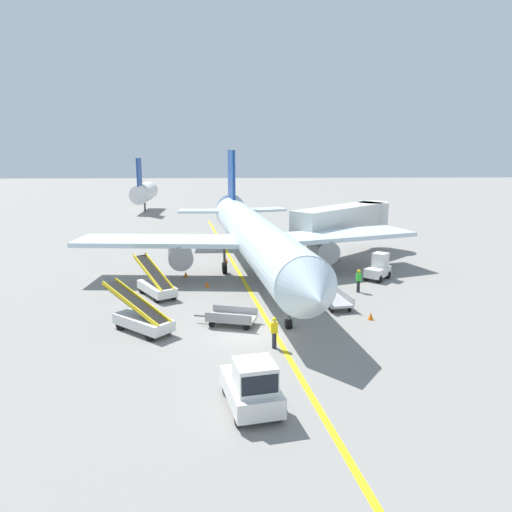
# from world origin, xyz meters

# --- Properties ---
(ground_plane) EXTENTS (300.00, 300.00, 0.00)m
(ground_plane) POSITION_xyz_m (0.00, 0.00, 0.00)
(ground_plane) COLOR gray
(taxi_line_yellow) EXTENTS (11.16, 79.30, 0.01)m
(taxi_line_yellow) POSITION_xyz_m (0.78, 5.00, 0.00)
(taxi_line_yellow) COLOR yellow
(taxi_line_yellow) RESTS_ON ground
(airliner) EXTENTS (28.35, 35.31, 10.10)m
(airliner) POSITION_xyz_m (0.71, 12.67, 3.42)
(airliner) COLOR silver
(airliner) RESTS_ON ground
(jet_bridge) EXTENTS (11.03, 10.54, 4.85)m
(jet_bridge) POSITION_xyz_m (10.31, 21.04, 3.54)
(jet_bridge) COLOR silver
(jet_bridge) RESTS_ON ground
(pushback_tug) EXTENTS (2.60, 3.91, 2.20)m
(pushback_tug) POSITION_xyz_m (-0.06, -8.29, 0.99)
(pushback_tug) COLOR silver
(pushback_tug) RESTS_ON ground
(baggage_tug_near_wing) EXTENTS (2.54, 2.67, 2.10)m
(baggage_tug_near_wing) POSITION_xyz_m (10.68, 11.50, 0.93)
(baggage_tug_near_wing) COLOR silver
(baggage_tug_near_wing) RESTS_ON ground
(belt_loader_forward_hold) EXTENTS (4.59, 4.23, 2.59)m
(belt_loader_forward_hold) POSITION_xyz_m (-6.07, 0.57, 0.78)
(belt_loader_forward_hold) COLOR silver
(belt_loader_forward_hold) RESTS_ON ground
(belt_loader_aft_hold) EXTENTS (3.71, 4.90, 2.59)m
(belt_loader_aft_hold) POSITION_xyz_m (-6.36, 7.57, 0.78)
(belt_loader_aft_hold) COLOR silver
(belt_loader_aft_hold) RESTS_ON ground
(baggage_cart_loaded) EXTENTS (3.83, 2.25, 0.94)m
(baggage_cart_loaded) POSITION_xyz_m (-0.98, 1.40, 0.47)
(baggage_cart_loaded) COLOR #A5A5A8
(baggage_cart_loaded) RESTS_ON ground
(baggage_cart_empty_trailing) EXTENTS (2.03, 3.84, 0.94)m
(baggage_cart_empty_trailing) POSITION_xyz_m (5.79, 4.52, 0.47)
(baggage_cart_empty_trailing) COLOR #A5A5A8
(baggage_cart_empty_trailing) RESTS_ON ground
(ground_crew_marshaller) EXTENTS (0.36, 0.24, 1.70)m
(ground_crew_marshaller) POSITION_xyz_m (8.19, 7.91, 0.91)
(ground_crew_marshaller) COLOR #26262D
(ground_crew_marshaller) RESTS_ON ground
(ground_crew_wing_walker) EXTENTS (0.36, 0.24, 1.70)m
(ground_crew_wing_walker) POSITION_xyz_m (1.29, -2.14, 0.91)
(ground_crew_wing_walker) COLOR #26262D
(ground_crew_wing_walker) RESTS_ON ground
(safety_cone_nose_left) EXTENTS (0.36, 0.36, 0.44)m
(safety_cone_nose_left) POSITION_xyz_m (-4.81, 12.79, 0.22)
(safety_cone_nose_left) COLOR orange
(safety_cone_nose_left) RESTS_ON ground
(safety_cone_nose_right) EXTENTS (0.36, 0.36, 0.44)m
(safety_cone_nose_right) POSITION_xyz_m (-1.61, 17.81, 0.22)
(safety_cone_nose_right) COLOR orange
(safety_cone_nose_right) RESTS_ON ground
(safety_cone_wingtip_left) EXTENTS (0.36, 0.36, 0.44)m
(safety_cone_wingtip_left) POSITION_xyz_m (7.53, 2.01, 0.22)
(safety_cone_wingtip_left) COLOR orange
(safety_cone_wingtip_left) RESTS_ON ground
(safety_cone_wingtip_right) EXTENTS (0.36, 0.36, 0.44)m
(safety_cone_wingtip_right) POSITION_xyz_m (-2.90, 9.79, 0.22)
(safety_cone_wingtip_right) COLOR orange
(safety_cone_wingtip_right) RESTS_ON ground
(distant_aircraft_far_left) EXTENTS (3.00, 10.10, 8.80)m
(distant_aircraft_far_left) POSITION_xyz_m (-15.88, 56.29, 3.22)
(distant_aircraft_far_left) COLOR silver
(distant_aircraft_far_left) RESTS_ON ground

